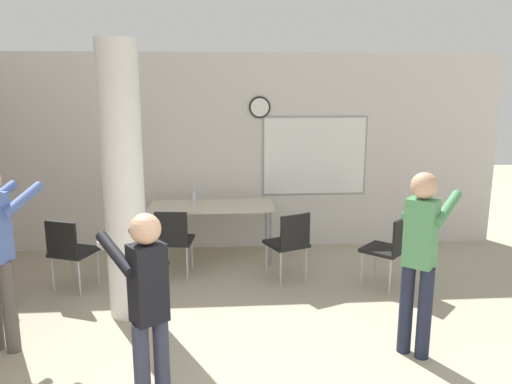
{
  "coord_description": "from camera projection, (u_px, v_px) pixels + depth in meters",
  "views": [
    {
      "loc": [
        -0.09,
        -2.09,
        2.38
      ],
      "look_at": [
        0.28,
        2.95,
        1.28
      ],
      "focal_mm": 35.0,
      "sensor_mm": 36.0,
      "label": 1
    }
  ],
  "objects": [
    {
      "name": "chair_table_right",
      "position": [
        289.0,
        241.0,
        6.06
      ],
      "size": [
        0.58,
        0.58,
        0.87
      ],
      "color": "black",
      "rests_on": "ground_plane"
    },
    {
      "name": "wall_back",
      "position": [
        228.0,
        153.0,
        7.18
      ],
      "size": [
        8.0,
        0.15,
        2.8
      ],
      "color": "silver",
      "rests_on": "ground_plane"
    },
    {
      "name": "chair_mid_room",
      "position": [
        389.0,
        246.0,
        5.85
      ],
      "size": [
        0.62,
        0.62,
        0.87
      ],
      "color": "black",
      "rests_on": "ground_plane"
    },
    {
      "name": "chair_table_left",
      "position": [
        173.0,
        238.0,
        6.17
      ],
      "size": [
        0.48,
        0.48,
        0.87
      ],
      "color": "black",
      "rests_on": "ground_plane"
    },
    {
      "name": "chair_near_pillar",
      "position": [
        70.0,
        249.0,
        5.76
      ],
      "size": [
        0.57,
        0.57,
        0.87
      ],
      "color": "black",
      "rests_on": "ground_plane"
    },
    {
      "name": "bottle_on_table",
      "position": [
        194.0,
        197.0,
        6.78
      ],
      "size": [
        0.06,
        0.06,
        0.28
      ],
      "color": "silver",
      "rests_on": "folding_table"
    },
    {
      "name": "person_playing_side",
      "position": [
        421.0,
        250.0,
        4.29
      ],
      "size": [
        0.62,
        0.66,
        1.66
      ],
      "color": "#1E2338",
      "rests_on": "ground_plane"
    },
    {
      "name": "folding_table",
      "position": [
        211.0,
        209.0,
        6.78
      ],
      "size": [
        1.68,
        0.7,
        0.76
      ],
      "color": "beige",
      "rests_on": "ground_plane"
    },
    {
      "name": "support_pillar",
      "position": [
        123.0,
        184.0,
        4.98
      ],
      "size": [
        0.4,
        0.4,
        2.8
      ],
      "color": "white",
      "rests_on": "ground_plane"
    },
    {
      "name": "person_playing_front",
      "position": [
        147.0,
        302.0,
        3.43
      ],
      "size": [
        0.56,
        0.62,
        1.54
      ],
      "color": "#2D3347",
      "rests_on": "ground_plane"
    }
  ]
}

